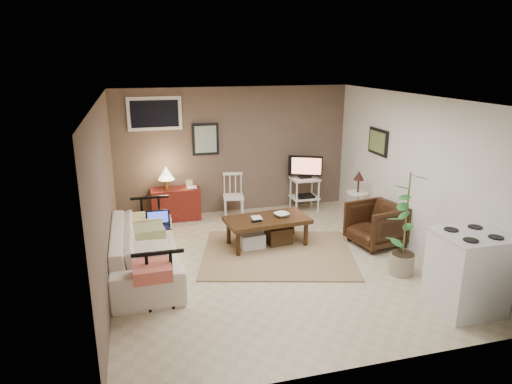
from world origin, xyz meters
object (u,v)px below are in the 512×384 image
object	(u,v)px
sofa	(145,242)
stove	(468,272)
coffee_table	(266,229)
tv_stand	(305,182)
side_table	(358,191)
potted_plant	(406,220)
red_console	(175,201)
armchair	(376,223)
spindle_chair	(233,197)

from	to	relation	value
sofa	stove	size ratio (longest dim) A/B	2.33
sofa	coffee_table	bearing A→B (deg)	-77.19
tv_stand	side_table	world-z (taller)	tv_stand
potted_plant	stove	world-z (taller)	potted_plant
potted_plant	red_console	bearing A→B (deg)	132.73
tv_stand	armchair	distance (m)	1.99
armchair	stove	xyz separation A→B (m)	(0.06, -2.04, 0.11)
tv_stand	sofa	bearing A→B (deg)	-148.21
armchair	potted_plant	distance (m)	1.12
spindle_chair	side_table	bearing A→B (deg)	-25.41
spindle_chair	armchair	xyz separation A→B (m)	(1.91, -1.93, -0.01)
red_console	tv_stand	world-z (taller)	tv_stand
coffee_table	armchair	world-z (taller)	armchair
side_table	stove	world-z (taller)	side_table
coffee_table	potted_plant	size ratio (longest dim) A/B	0.91
spindle_chair	stove	xyz separation A→B (m)	(1.97, -3.98, 0.10)
sofa	armchair	xyz separation A→B (m)	(3.60, 0.02, -0.07)
coffee_table	red_console	world-z (taller)	red_console
coffee_table	tv_stand	distance (m)	1.96
coffee_table	spindle_chair	distance (m)	1.53
red_console	armchair	world-z (taller)	red_console
red_console	tv_stand	size ratio (longest dim) A/B	0.94
spindle_chair	stove	distance (m)	4.44
armchair	potted_plant	bearing A→B (deg)	-18.85
sofa	potted_plant	world-z (taller)	potted_plant
potted_plant	spindle_chair	bearing A→B (deg)	120.70
spindle_chair	armchair	bearing A→B (deg)	-45.34
red_console	stove	world-z (taller)	red_console
armchair	tv_stand	bearing A→B (deg)	-176.50
stove	potted_plant	bearing A→B (deg)	101.63
sofa	stove	world-z (taller)	stove
sofa	red_console	xyz separation A→B (m)	(0.61, 2.06, -0.09)
sofa	armchair	bearing A→B (deg)	-89.73
side_table	armchair	size ratio (longest dim) A/B	1.31
coffee_table	red_console	distance (m)	2.08
sofa	potted_plant	bearing A→B (deg)	-106.35
coffee_table	side_table	distance (m)	1.96
red_console	potted_plant	bearing A→B (deg)	-47.27
side_table	armchair	bearing A→B (deg)	-99.45
red_console	potted_plant	size ratio (longest dim) A/B	0.69
coffee_table	spindle_chair	size ratio (longest dim) A/B	1.65
red_console	potted_plant	distance (m)	4.21
potted_plant	coffee_table	bearing A→B (deg)	136.99
coffee_table	side_table	bearing A→B (deg)	16.04
armchair	potted_plant	world-z (taller)	potted_plant
coffee_table	tv_stand	size ratio (longest dim) A/B	1.24
coffee_table	sofa	bearing A→B (deg)	-167.19
potted_plant	stove	xyz separation A→B (m)	(0.21, -1.01, -0.31)
red_console	stove	size ratio (longest dim) A/B	1.05
potted_plant	stove	bearing A→B (deg)	-78.37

